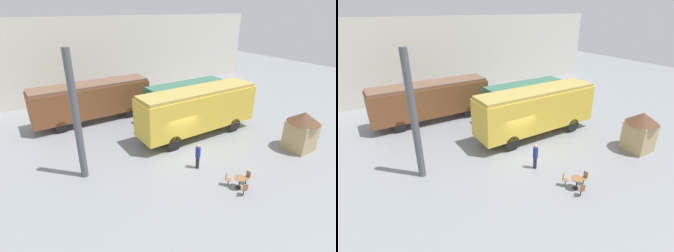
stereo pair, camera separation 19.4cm
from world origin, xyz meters
The scene contains 12 objects.
ground_plane centered at (0.00, 0.00, 0.00)m, with size 80.00×80.00×0.00m, color gray.
backdrop_wall centered at (0.00, 15.95, 4.50)m, with size 44.00×0.15×9.00m.
passenger_coach_wooden centered at (-3.93, 8.87, 2.13)m, with size 10.70×2.62×3.63m.
streamlined_locomotive centered at (4.35, 4.20, 2.06)m, with size 9.63×2.79×3.53m.
passenger_coach_vintage centered at (2.40, 1.19, 2.36)m, with size 10.35×2.65×3.98m.
cafe_table_near centered at (0.04, -5.88, 0.53)m, with size 0.72×0.72×0.73m.
cafe_chair_0 centered at (-0.39, -5.28, 0.51)m, with size 0.40×0.40×0.87m.
cafe_chair_1 centered at (-0.27, -6.54, 0.51)m, with size 0.38×0.40×0.87m.
cafe_chair_2 centered at (0.76, -5.81, 0.51)m, with size 0.37×0.36×0.87m.
visitor_person centered at (-0.72, -2.83, 0.99)m, with size 0.34×0.34×1.80m.
ticket_kiosk centered at (7.35, -4.91, 1.67)m, with size 2.34×2.34×3.00m.
support_pillar centered at (-7.35, 0.34, 4.00)m, with size 0.44×0.44×8.00m.
Camera 1 is at (-10.39, -14.33, 9.88)m, focal length 28.00 mm.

